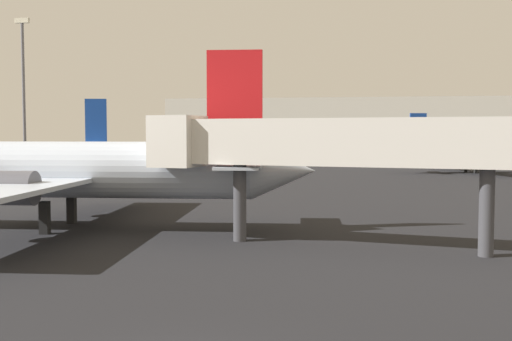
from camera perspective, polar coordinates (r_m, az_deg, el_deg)
The scene contains 6 objects.
airplane_at_gate at distance 39.03m, azimuth -19.28°, elevation 0.05°, with size 33.71×25.70×10.59m.
airplane_on_taxiway at distance 81.88m, azimuth -22.28°, elevation 1.43°, with size 30.47×20.24×9.99m.
airplane_distant at distance 93.38m, azimuth 19.81°, elevation 1.52°, with size 25.22×20.46×8.52m.
jet_bridge at distance 31.22m, azimuth 5.58°, elevation 2.40°, with size 19.91×5.73×6.72m.
light_mast_left at distance 108.00m, azimuth -20.87°, elevation 7.43°, with size 2.40×0.50×24.39m.
terminal_building at distance 136.70m, azimuth 8.17°, elevation 3.84°, with size 75.87×19.13×13.03m, color beige.
Camera 1 is at (4.04, -13.72, 5.82)m, focal length 42.88 mm.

